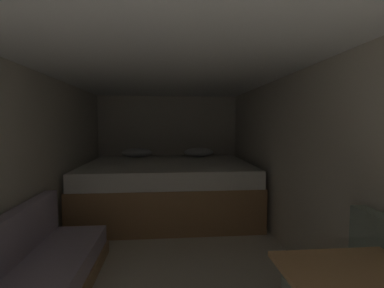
% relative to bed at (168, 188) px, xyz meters
% --- Properties ---
extents(ground_plane, '(7.21, 7.21, 0.00)m').
position_rel_bed_xyz_m(ground_plane, '(0.00, -1.62, -0.41)').
color(ground_plane, beige).
extents(wall_back, '(2.74, 0.05, 1.95)m').
position_rel_bed_xyz_m(wall_back, '(0.00, 1.00, 0.56)').
color(wall_back, beige).
rests_on(wall_back, ground).
extents(wall_left, '(0.05, 5.21, 1.95)m').
position_rel_bed_xyz_m(wall_left, '(-1.35, -1.62, 0.56)').
color(wall_left, beige).
rests_on(wall_left, ground).
extents(wall_right, '(0.05, 5.21, 1.95)m').
position_rel_bed_xyz_m(wall_right, '(1.35, -1.62, 0.56)').
color(wall_right, beige).
rests_on(wall_right, ground).
extents(ceiling_slab, '(2.74, 5.21, 0.05)m').
position_rel_bed_xyz_m(ceiling_slab, '(0.00, -1.62, 1.57)').
color(ceiling_slab, white).
rests_on(ceiling_slab, wall_left).
extents(bed, '(2.52, 1.88, 0.98)m').
position_rel_bed_xyz_m(bed, '(0.00, 0.00, 0.00)').
color(bed, '#9E7247').
rests_on(bed, ground).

